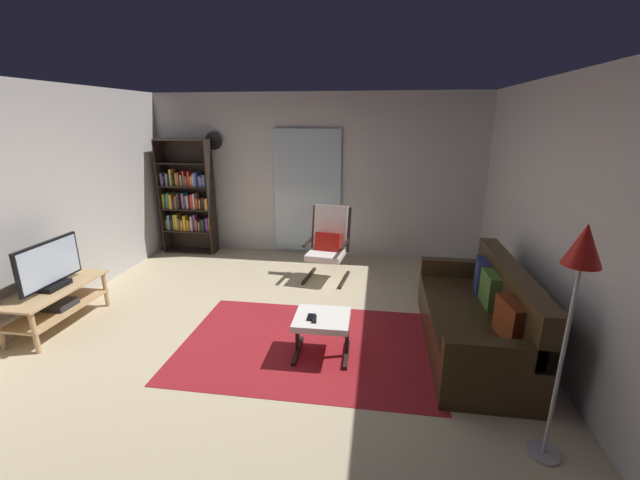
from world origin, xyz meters
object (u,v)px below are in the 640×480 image
(floor_lamp_by_sofa, at_px, (580,269))
(tv_stand, at_px, (57,301))
(leather_sofa, at_px, (479,319))
(ottoman, at_px, (322,323))
(wall_clock, at_px, (214,141))
(lounge_armchair, at_px, (328,241))
(cell_phone, at_px, (311,317))
(tv_remote, at_px, (314,319))
(television, at_px, (50,267))
(bookshelf_near_tv, at_px, (188,199))

(floor_lamp_by_sofa, bearing_deg, tv_stand, 166.37)
(leather_sofa, distance_m, ottoman, 1.55)
(wall_clock, bearing_deg, lounge_armchair, -26.54)
(leather_sofa, distance_m, floor_lamp_by_sofa, 1.70)
(ottoman, bearing_deg, wall_clock, 126.32)
(lounge_armchair, relative_size, ottoman, 1.94)
(lounge_armchair, xyz_separation_m, ottoman, (0.20, -2.02, -0.20))
(leather_sofa, bearing_deg, wall_clock, 144.40)
(lounge_armchair, relative_size, cell_phone, 7.30)
(tv_stand, xyz_separation_m, tv_remote, (2.88, -0.22, 0.12))
(leather_sofa, height_order, floor_lamp_by_sofa, floor_lamp_by_sofa)
(television, height_order, bookshelf_near_tv, bookshelf_near_tv)
(tv_stand, distance_m, tv_remote, 2.89)
(tv_stand, distance_m, lounge_armchair, 3.33)
(leather_sofa, bearing_deg, bookshelf_near_tv, 149.39)
(bookshelf_near_tv, xyz_separation_m, wall_clock, (0.46, 0.19, 0.94))
(ottoman, bearing_deg, bookshelf_near_tv, 133.43)
(leather_sofa, relative_size, tv_remote, 13.83)
(lounge_armchair, height_order, cell_phone, lounge_armchair)
(tv_stand, xyz_separation_m, ottoman, (2.94, -0.14, 0.04))
(tv_stand, distance_m, ottoman, 2.95)
(television, relative_size, ottoman, 1.55)
(bookshelf_near_tv, relative_size, lounge_armchair, 1.84)
(bookshelf_near_tv, bearing_deg, floor_lamp_by_sofa, -41.19)
(television, relative_size, leather_sofa, 0.41)
(ottoman, height_order, tv_remote, tv_remote)
(tv_remote, height_order, cell_phone, tv_remote)
(television, bearing_deg, bookshelf_near_tv, 84.51)
(bookshelf_near_tv, bearing_deg, tv_remote, -48.01)
(leather_sofa, height_order, ottoman, leather_sofa)
(television, height_order, leather_sofa, television)
(tv_stand, bearing_deg, lounge_armchair, 34.36)
(tv_remote, bearing_deg, floor_lamp_by_sofa, -35.02)
(tv_stand, relative_size, tv_remote, 7.97)
(television, distance_m, tv_remote, 2.90)
(tv_stand, distance_m, television, 0.39)
(tv_stand, xyz_separation_m, bookshelf_near_tv, (0.26, 2.69, 0.61))
(lounge_armchair, bearing_deg, tv_stand, -145.64)
(leather_sofa, xyz_separation_m, lounge_armchair, (-1.71, 1.66, 0.22))
(bookshelf_near_tv, xyz_separation_m, tv_remote, (2.62, -2.91, -0.49))
(ottoman, bearing_deg, television, 177.32)
(tv_remote, bearing_deg, wall_clock, 117.30)
(bookshelf_near_tv, distance_m, leather_sofa, 4.90)
(leather_sofa, bearing_deg, ottoman, -166.73)
(cell_phone, bearing_deg, lounge_armchair, 91.01)
(cell_phone, height_order, floor_lamp_by_sofa, floor_lamp_by_sofa)
(lounge_armchair, relative_size, floor_lamp_by_sofa, 0.63)
(lounge_armchair, xyz_separation_m, floor_lamp_by_sofa, (1.88, -2.99, 0.82))
(lounge_armchair, distance_m, cell_phone, 2.06)
(television, bearing_deg, ottoman, -2.68)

